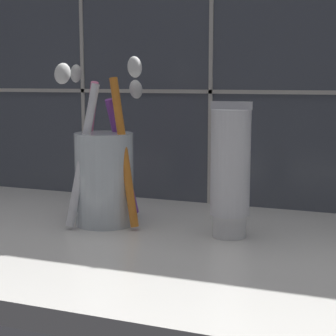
% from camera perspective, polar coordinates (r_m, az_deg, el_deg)
% --- Properties ---
extents(sink_counter, '(0.74, 0.38, 0.02)m').
position_cam_1_polar(sink_counter, '(0.58, -2.79, -8.06)').
color(sink_counter, silver).
rests_on(sink_counter, ground).
extents(tile_wall_backsplash, '(0.84, 0.02, 0.44)m').
position_cam_1_polar(tile_wall_backsplash, '(0.74, 3.18, 11.85)').
color(tile_wall_backsplash, '#4C515B').
rests_on(tile_wall_backsplash, ground).
extents(toothbrush_cup, '(0.13, 0.11, 0.19)m').
position_cam_1_polar(toothbrush_cup, '(0.63, -6.50, -0.46)').
color(toothbrush_cup, silver).
rests_on(toothbrush_cup, sink_counter).
extents(toothpaste_tube, '(0.04, 0.04, 0.14)m').
position_cam_1_polar(toothpaste_tube, '(0.57, 6.34, -0.30)').
color(toothpaste_tube, white).
rests_on(toothpaste_tube, sink_counter).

